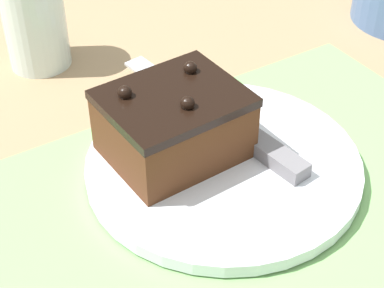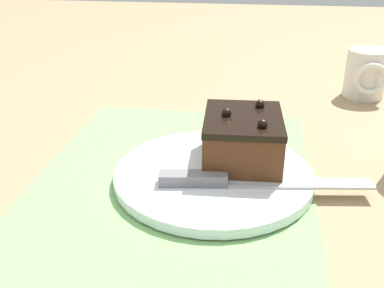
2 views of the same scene
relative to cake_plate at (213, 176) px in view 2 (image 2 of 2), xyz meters
name	(u,v)px [view 2 (image 2 of 2)]	position (x,y,z in m)	size (l,w,h in m)	color
ground_plane	(173,179)	(0.00, -0.05, -0.01)	(3.00, 3.00, 0.00)	#9E7F5B
placemat_woven	(173,178)	(0.00, -0.05, -0.01)	(0.46, 0.34, 0.00)	#7AB266
cake_plate	(213,176)	(0.00, 0.00, 0.00)	(0.24, 0.24, 0.01)	white
chocolate_cake	(243,139)	(-0.03, 0.03, 0.04)	(0.12, 0.10, 0.07)	#512D19
serving_knife	(229,180)	(0.03, 0.02, 0.01)	(0.05, 0.25, 0.01)	slate
coffee_mug	(366,74)	(-0.36, 0.24, 0.03)	(0.08, 0.07, 0.09)	silver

